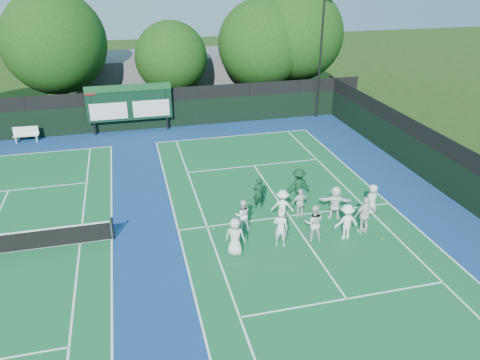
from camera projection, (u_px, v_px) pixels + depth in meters
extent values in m
plane|color=#1C370F|center=(296.00, 227.00, 22.20)|extent=(120.00, 120.00, 0.00)
cube|color=navy|center=(167.00, 232.00, 21.76)|extent=(34.00, 32.00, 0.01)
cube|color=#125A2D|center=(289.00, 216.00, 23.07)|extent=(10.97, 23.77, 0.00)
cube|color=white|center=(234.00, 136.00, 33.49)|extent=(10.97, 0.08, 0.00)
cube|color=white|center=(178.00, 230.00, 21.87)|extent=(0.08, 23.77, 0.00)
cube|color=white|center=(389.00, 203.00, 24.28)|extent=(0.08, 23.77, 0.00)
cube|color=white|center=(207.00, 227.00, 22.17)|extent=(0.08, 23.77, 0.00)
cube|color=white|center=(365.00, 206.00, 23.98)|extent=(0.08, 23.77, 0.00)
cube|color=white|center=(346.00, 299.00, 17.46)|extent=(8.23, 0.08, 0.00)
cube|color=white|center=(254.00, 166.00, 28.68)|extent=(8.23, 0.08, 0.00)
cube|color=white|center=(289.00, 216.00, 23.07)|extent=(0.08, 12.80, 0.00)
cube|color=white|center=(25.00, 154.00, 30.41)|extent=(10.97, 0.08, 0.00)
cube|color=white|center=(112.00, 239.00, 21.20)|extent=(0.08, 23.77, 0.00)
cube|color=white|center=(80.00, 243.00, 20.90)|extent=(0.08, 23.77, 0.00)
cube|color=white|center=(8.00, 191.00, 25.61)|extent=(8.23, 0.08, 0.00)
cube|color=black|center=(145.00, 116.00, 34.48)|extent=(34.00, 0.08, 2.00)
cube|color=black|center=(143.00, 96.00, 33.83)|extent=(34.00, 0.05, 1.00)
cube|color=black|center=(451.00, 179.00, 24.63)|extent=(0.08, 32.00, 2.00)
cube|color=black|center=(457.00, 153.00, 23.98)|extent=(0.05, 32.00, 1.00)
cylinder|color=black|center=(92.00, 111.00, 33.01)|extent=(0.16, 0.16, 3.50)
cylinder|color=black|center=(166.00, 106.00, 34.16)|extent=(0.16, 0.16, 3.50)
cube|color=black|center=(129.00, 103.00, 33.39)|extent=(6.00, 0.15, 2.60)
cube|color=#134520|center=(128.00, 88.00, 32.83)|extent=(6.00, 0.05, 0.50)
cube|color=silver|center=(109.00, 111.00, 33.19)|extent=(2.60, 0.04, 1.20)
cube|color=silver|center=(151.00, 108.00, 33.85)|extent=(2.60, 0.04, 1.20)
cube|color=maroon|center=(90.00, 92.00, 32.30)|extent=(0.70, 0.04, 0.50)
cube|color=#5A5A5F|center=(183.00, 76.00, 41.94)|extent=(18.00, 6.00, 4.00)
cylinder|color=black|center=(321.00, 53.00, 35.46)|extent=(0.16, 0.16, 10.00)
cylinder|color=black|center=(113.00, 228.00, 21.00)|extent=(0.10, 0.10, 1.10)
cube|color=silver|center=(26.00, 135.00, 32.30)|extent=(1.67, 0.50, 0.07)
cube|color=silver|center=(26.00, 130.00, 32.31)|extent=(1.66, 0.12, 0.55)
cube|color=silver|center=(17.00, 139.00, 32.26)|extent=(0.08, 0.39, 0.44)
cube|color=silver|center=(37.00, 138.00, 32.55)|extent=(0.08, 0.39, 0.44)
cylinder|color=black|center=(64.00, 101.00, 36.01)|extent=(0.44, 0.44, 3.15)
sphere|color=#10340B|center=(54.00, 43.00, 34.13)|extent=(7.51, 7.51, 7.51)
sphere|color=#10340B|center=(65.00, 52.00, 34.84)|extent=(5.26, 5.26, 5.26)
cylinder|color=black|center=(174.00, 99.00, 38.03)|extent=(0.44, 0.44, 2.38)
sphere|color=#10340B|center=(171.00, 58.00, 36.61)|extent=(5.65, 5.65, 5.65)
sphere|color=#10340B|center=(179.00, 64.00, 37.25)|extent=(3.95, 3.95, 3.95)
cylinder|color=black|center=(261.00, 92.00, 39.62)|extent=(0.44, 0.44, 2.52)
sphere|color=#10340B|center=(262.00, 44.00, 37.93)|extent=(7.19, 7.19, 7.19)
sphere|color=#10340B|center=(268.00, 52.00, 38.63)|extent=(5.03, 5.03, 5.03)
cylinder|color=black|center=(294.00, 87.00, 40.16)|extent=(0.44, 0.44, 3.07)
sphere|color=#10340B|center=(297.00, 34.00, 38.29)|extent=(7.54, 7.54, 7.54)
sphere|color=#10340B|center=(302.00, 43.00, 39.01)|extent=(5.28, 5.28, 5.28)
sphere|color=#CDE71B|center=(289.00, 201.00, 24.43)|extent=(0.07, 0.07, 0.07)
sphere|color=#CDE71B|center=(382.00, 239.00, 21.18)|extent=(0.07, 0.07, 0.07)
sphere|color=#CDE71B|center=(213.00, 229.00, 21.95)|extent=(0.07, 0.07, 0.07)
sphere|color=#CDE71B|center=(285.00, 194.00, 25.16)|extent=(0.07, 0.07, 0.07)
imported|color=silver|center=(235.00, 237.00, 19.78)|extent=(0.99, 0.82, 1.73)
imported|color=white|center=(281.00, 228.00, 20.36)|extent=(0.77, 0.65, 1.79)
imported|color=silver|center=(314.00, 223.00, 20.80)|extent=(1.00, 0.88, 1.74)
imported|color=white|center=(346.00, 222.00, 20.94)|extent=(1.10, 0.63, 1.70)
imported|color=silver|center=(365.00, 215.00, 21.33)|extent=(1.09, 0.50, 1.83)
imported|color=white|center=(243.00, 215.00, 21.70)|extent=(0.78, 0.63, 1.50)
imported|color=white|center=(282.00, 206.00, 22.26)|extent=(1.24, 0.95, 1.69)
imported|color=silver|center=(300.00, 203.00, 22.73)|extent=(0.92, 0.43, 1.52)
imported|color=white|center=(335.00, 202.00, 22.59)|extent=(1.66, 1.00, 1.71)
imported|color=silver|center=(372.00, 199.00, 23.06)|extent=(0.89, 0.75, 1.55)
imported|color=#0E331E|center=(259.00, 193.00, 23.57)|extent=(0.61, 0.41, 1.65)
imported|color=#0E3319|center=(298.00, 186.00, 24.05)|extent=(1.26, 0.79, 1.87)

